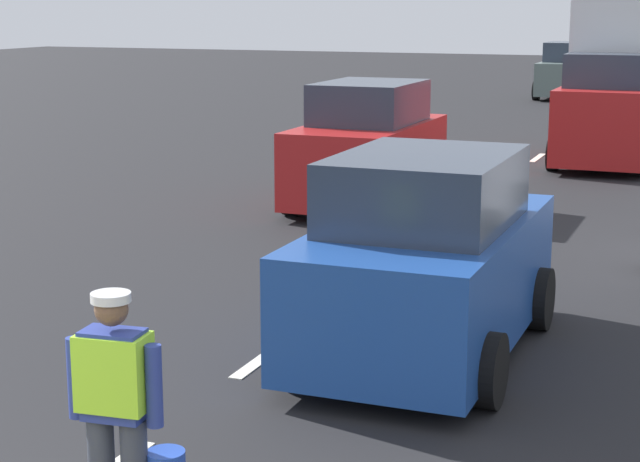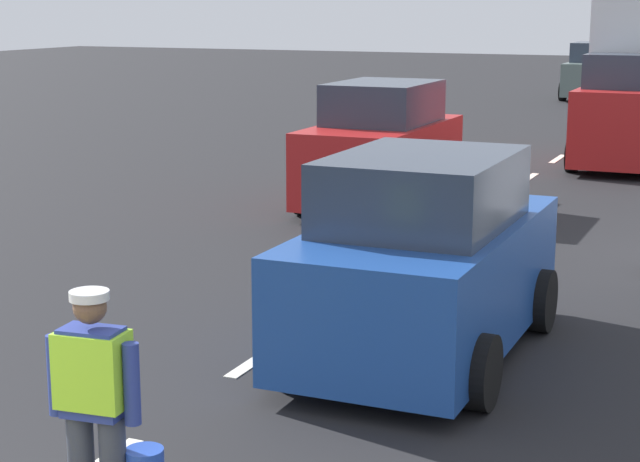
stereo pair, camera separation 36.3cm
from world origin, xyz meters
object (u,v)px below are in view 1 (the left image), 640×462
Objects in this scene: road_worker at (119,402)px; car_outgoing_ahead at (426,262)px; delivery_truck at (613,90)px; car_oncoming_third at (568,72)px; car_oncoming_lead at (368,149)px.

road_worker is 0.42× the size of car_outgoing_ahead.
delivery_truck is at bearing 89.38° from car_outgoing_ahead.
delivery_truck reaches higher than car_oncoming_third.
car_outgoing_ahead is (3.28, -30.23, 0.00)m from car_oncoming_third.
delivery_truck reaches higher than car_outgoing_ahead.
road_worker is 4.44m from car_outgoing_ahead.
car_oncoming_lead is (-2.33, 11.70, 0.07)m from road_worker.
road_worker is at bearing -78.74° from car_oncoming_lead.
car_oncoming_third is 30.41m from car_outgoing_ahead.
delivery_truck is 16.43m from car_oncoming_third.
car_oncoming_third is at bearing 102.07° from delivery_truck.
car_outgoing_ahead is at bearing -66.74° from car_oncoming_lead.
car_outgoing_ahead is at bearing -90.62° from delivery_truck.
car_outgoing_ahead is at bearing -83.81° from car_oncoming_third.
car_oncoming_lead is at bearing 101.26° from road_worker.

